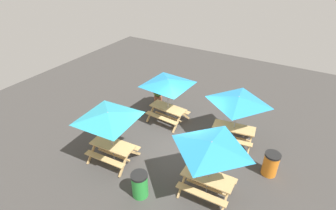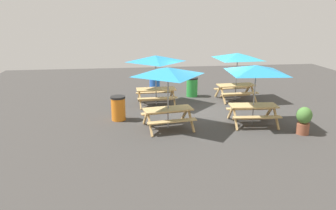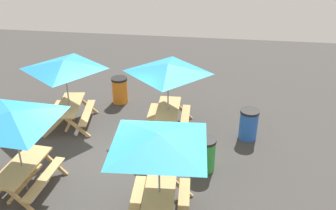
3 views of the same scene
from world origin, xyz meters
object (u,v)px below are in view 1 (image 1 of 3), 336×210
Objects in this scene: picnic_table_0 at (168,85)px; trash_bin_orange at (271,164)px; picnic_table_2 at (211,149)px; picnic_table_1 at (238,103)px; potted_plant_0 at (158,94)px; picnic_table_3 at (109,119)px; trash_bin_green at (140,185)px.

trash_bin_orange is at bearing 171.75° from picnic_table_0.
picnic_table_1 is at bearing -89.29° from picnic_table_2.
picnic_table_1 reaches higher than potted_plant_0.
picnic_table_1 is at bearing -140.19° from picnic_table_3.
potted_plant_0 is (0.88, -4.80, -1.45)m from picnic_table_3.
trash_bin_green is (1.82, 4.52, -1.49)m from picnic_table_1.
picnic_table_2 and picnic_table_3 have the same top height.
picnic_table_1 is 5.06m from potted_plant_0.
picnic_table_2 is 3.97m from picnic_table_3.
trash_bin_orange is (-1.71, -2.04, -1.49)m from picnic_table_2.
picnic_table_0 is at bearing 137.61° from potted_plant_0.
picnic_table_0 and picnic_table_2 have the same top height.
trash_bin_orange is at bearing 159.82° from potted_plant_0.
picnic_table_3 is at bearing 86.25° from picnic_table_0.
picnic_table_3 is at bearing 22.90° from trash_bin_orange.
potted_plant_0 is at bearing -38.12° from picnic_table_0.
potted_plant_0 is (1.38, -1.26, -1.45)m from picnic_table_0.
trash_bin_orange and trash_bin_green have the same top height.
trash_bin_orange is (-1.85, 1.20, -1.49)m from picnic_table_1.
picnic_table_2 reaches higher than potted_plant_0.
trash_bin_orange is 0.99× the size of potted_plant_0.
trash_bin_green is at bearing 116.65° from potted_plant_0.
picnic_table_0 is 2.88× the size of trash_bin_orange.
potted_plant_0 is at bearing -22.97° from picnic_table_1.
potted_plant_0 is at bearing -83.07° from picnic_table_3.
potted_plant_0 is (4.83, -4.44, -1.45)m from picnic_table_2.
picnic_table_0 is 1.21× the size of picnic_table_2.
trash_bin_green is 6.41m from potted_plant_0.
potted_plant_0 is at bearing -44.35° from picnic_table_2.
trash_bin_orange is at bearing -137.87° from trash_bin_green.
picnic_table_1 and picnic_table_2 have the same top height.
potted_plant_0 is (4.69, -1.21, -1.45)m from picnic_table_1.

